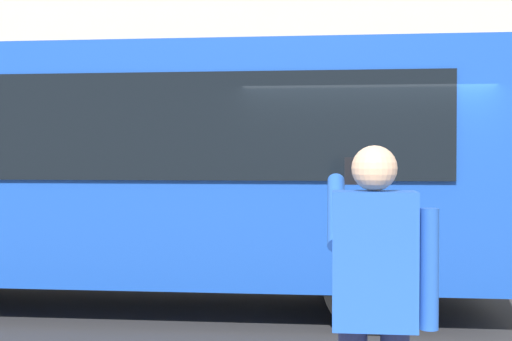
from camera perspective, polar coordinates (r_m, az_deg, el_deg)
name	(u,v)px	position (r m, az deg, el deg)	size (l,w,h in m)	color
ground_plane	(363,315)	(8.15, 8.71, -11.56)	(60.00, 60.00, 0.00)	#2B2B2D
red_bus	(115,165)	(8.64, -11.42, 0.42)	(9.05, 2.54, 3.08)	#1947AD
pedestrian_photographer	(375,292)	(3.46, 9.67, -9.79)	(0.53, 0.52, 1.70)	#1E2347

